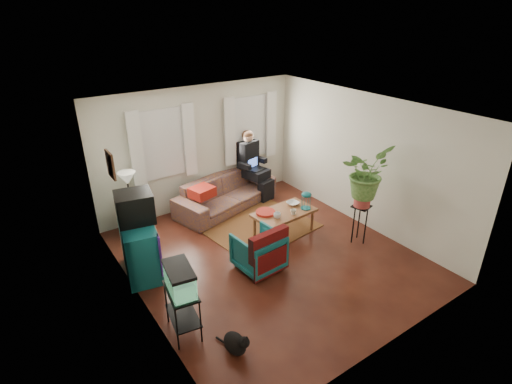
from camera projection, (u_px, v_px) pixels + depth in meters
floor at (269, 256)px, 7.05m from camera, size 4.50×5.00×0.01m
ceiling at (271, 110)px, 5.94m from camera, size 4.50×5.00×0.01m
wall_back at (199, 148)px, 8.36m from camera, size 4.50×0.01×2.60m
wall_front at (397, 264)px, 4.63m from camera, size 4.50×0.01×2.60m
wall_left at (135, 230)px, 5.34m from camera, size 0.01×5.00×2.60m
wall_right at (364, 162)px, 7.65m from camera, size 0.01×5.00×2.60m
window_left at (162, 144)px, 7.82m from camera, size 1.08×0.04×1.38m
window_right at (249, 127)px, 8.88m from camera, size 1.08×0.04×1.38m
curtains_left at (164, 145)px, 7.77m from camera, size 1.36×0.06×1.50m
curtains_right at (251, 128)px, 8.82m from camera, size 1.36×0.06×1.50m
picture_frame at (111, 165)px, 5.71m from camera, size 0.04×0.32×0.40m
area_rug at (260, 227)px, 7.95m from camera, size 2.18×1.84×0.01m
sofa at (226, 188)px, 8.56m from camera, size 2.48×1.47×0.91m
seated_person at (252, 167)px, 9.03m from camera, size 0.74×0.84×1.39m
side_table at (132, 216)px, 7.72m from camera, size 0.47×0.47×0.65m
table_lamp at (128, 187)px, 7.47m from camera, size 0.35×0.35×0.59m
dresser at (140, 248)px, 6.45m from camera, size 0.69×1.09×0.91m
crt_tv at (135, 207)px, 6.24m from camera, size 0.65×0.61×0.49m
aquarium_stand at (183, 311)px, 5.28m from camera, size 0.44×0.67×0.69m
aquarium at (180, 279)px, 5.06m from camera, size 0.40×0.61×0.37m
black_cat at (235, 342)px, 5.05m from camera, size 0.35×0.44×0.33m
armchair at (258, 249)px, 6.59m from camera, size 0.75×0.71×0.72m
serape_throw at (270, 249)px, 6.33m from camera, size 0.74×0.22×0.60m
coffee_table at (284, 223)px, 7.63m from camera, size 1.22×0.72×0.49m
cup_a at (277, 215)px, 7.28m from camera, size 0.14×0.14×0.11m
cup_b at (293, 212)px, 7.40m from camera, size 0.11×0.11×0.10m
bowl at (293, 203)px, 7.77m from camera, size 0.25×0.25×0.06m
snack_tray at (266, 212)px, 7.45m from camera, size 0.39×0.39×0.04m
birdcage at (306, 200)px, 7.57m from camera, size 0.21×0.21×0.34m
plant_stand at (359, 224)px, 7.34m from camera, size 0.38×0.38×0.74m
potted_plant at (365, 180)px, 6.96m from camera, size 1.01×0.93×0.94m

